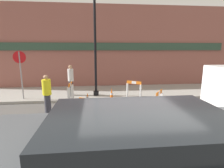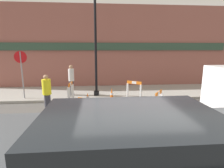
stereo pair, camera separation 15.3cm
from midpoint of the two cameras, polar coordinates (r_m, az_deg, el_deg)
ground_plane at (r=4.97m, az=6.45°, el=-21.05°), size 60.00×60.00×0.00m
sidewalk_slab at (r=10.62m, az=0.06°, el=-2.68°), size 18.00×3.31×0.13m
storefront_facade at (r=12.02m, az=-0.64°, el=11.91°), size 18.00×0.22×5.50m
streetlamp_post at (r=9.44m, az=-4.97°, el=17.14°), size 0.44×0.44×5.42m
stop_sign at (r=9.86m, az=-27.06°, el=4.90°), size 0.60×0.08×2.42m
barricade_0 at (r=7.35m, az=15.40°, el=-5.82°), size 0.58×0.72×1.00m
barricade_1 at (r=8.91m, az=7.68°, el=-2.23°), size 0.72×0.51×1.07m
barricade_2 at (r=8.58m, az=-12.79°, el=-2.88°), size 0.20×0.80×1.09m
barricade_3 at (r=6.30m, az=-7.35°, el=-8.62°), size 0.73×0.52×0.96m
traffic_cone_0 at (r=8.85m, az=-7.45°, el=-4.52°), size 0.30×0.30×0.50m
traffic_cone_1 at (r=6.42m, az=5.78°, el=-10.02°), size 0.30×0.30×0.66m
traffic_cone_2 at (r=8.85m, az=0.41°, el=-3.65°), size 0.30×0.30×0.73m
person_worker at (r=7.83m, az=-19.95°, el=-2.59°), size 0.40×0.40×1.61m
person_pedestrian at (r=9.78m, az=-12.69°, el=1.61°), size 0.36×0.36×1.66m
parked_car_1 at (r=2.76m, az=7.67°, el=-25.23°), size 4.39×1.95×1.82m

